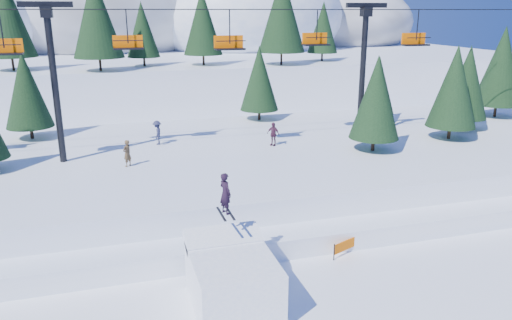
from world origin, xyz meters
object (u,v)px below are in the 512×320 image
object	(u,v)px
jump_kicker	(232,278)
banner_near	(352,243)
banner_far	(434,225)
chairlift	(209,54)

from	to	relation	value
jump_kicker	banner_near	distance (m)	7.84
jump_kicker	banner_far	world-z (taller)	jump_kicker
jump_kicker	chairlift	bearing A→B (deg)	81.23
banner_near	banner_far	xyz separation A→B (m)	(5.52, 0.72, 0.00)
jump_kicker	banner_near	size ratio (longest dim) A/B	2.10
banner_far	jump_kicker	bearing A→B (deg)	-163.83
jump_kicker	banner_far	size ratio (longest dim) A/B	2.04
chairlift	banner_far	distance (m)	18.32
chairlift	banner_far	bearing A→B (deg)	-50.35
jump_kicker	chairlift	size ratio (longest dim) A/B	0.12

